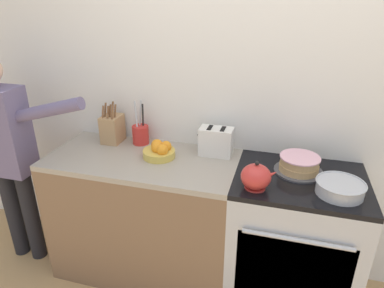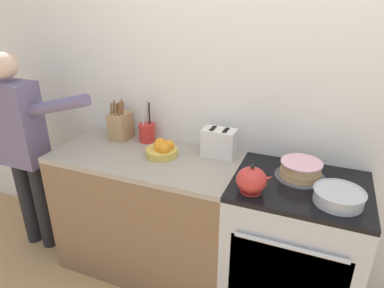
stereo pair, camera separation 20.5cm
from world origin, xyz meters
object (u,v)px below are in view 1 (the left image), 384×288
Objects in this scene: stove_range at (292,241)px; mixing_bowl at (340,188)px; utensil_crock at (141,134)px; toaster at (216,142)px; knife_block at (112,128)px; layer_cake at (299,165)px; fruit_bowl at (160,151)px; tea_kettle at (256,177)px; person_baker at (7,148)px.

stove_range is 3.55× the size of mixing_bowl.
toaster is (0.55, -0.04, 0.02)m from utensil_crock.
layer_cake is at bearing -5.04° from knife_block.
utensil_crock is at bearing 140.20° from fruit_bowl.
layer_cake is 1.43× the size of tea_kettle.
knife_block is at bearing 174.96° from layer_cake.
toaster is (-0.54, 0.18, 0.55)m from stove_range.
knife_block is at bearing 179.10° from toaster.
person_baker is (-2.13, -0.00, -0.04)m from mixing_bowl.
tea_kettle is 0.44m from mixing_bowl.
utensil_crock is at bearing 172.73° from layer_cake.
layer_cake is 1.25× the size of toaster.
knife_block is 1.25× the size of toaster.
mixing_bowl is 1.22× the size of fruit_bowl.
stove_range is 0.79m from toaster.
person_baker reaches higher than mixing_bowl.
utensil_crock reaches higher than layer_cake.
tea_kettle is at bearing -18.95° from fruit_bowl.
tea_kettle is 0.94m from utensil_crock.
utensil_crock is 1.36× the size of toaster.
tea_kettle is at bearing -131.57° from layer_cake.
tea_kettle reaches higher than stove_range.
person_baker is at bearing -167.80° from toaster.
toaster reaches higher than tea_kettle.
person_baker is (-1.94, -0.12, 0.46)m from stove_range.
knife_block is at bearing 160.12° from fruit_bowl.
mixing_bowl is at bearing -11.92° from person_baker.
tea_kettle is at bearing -13.85° from person_baker.
tea_kettle is at bearing -19.32° from knife_block.
person_baker reaches higher than tea_kettle.
mixing_bowl reaches higher than stove_range.
knife_block reaches higher than tea_kettle.
toaster is at bearing 129.98° from tea_kettle.
stove_range is 3.17× the size of knife_block.
tea_kettle is 0.96× the size of fruit_bowl.
person_baker is at bearing -174.03° from layer_cake.
stove_range is at bearing -18.14° from toaster.
tea_kettle is 0.64× the size of utensil_crock.
utensil_crock is 1.49× the size of fruit_bowl.
toaster is (-0.53, 0.10, 0.04)m from layer_cake.
knife_block reaches higher than fruit_bowl.
mixing_bowl is 1.09m from fruit_bowl.
mixing_bowl is 0.89× the size of knife_block.
tea_kettle reaches higher than mixing_bowl.
utensil_crock is at bearing 9.79° from person_baker.
fruit_bowl is at bearing 177.33° from stove_range.
mixing_bowl is 0.79m from toaster.
fruit_bowl is at bearing 171.40° from mixing_bowl.
layer_cake is at bearing -7.27° from utensil_crock.
layer_cake is at bearing 2.35° from fruit_bowl.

